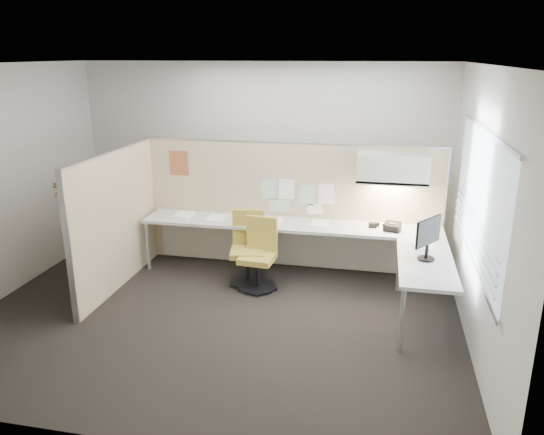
% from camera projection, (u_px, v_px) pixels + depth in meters
% --- Properties ---
extents(floor, '(5.50, 4.50, 0.01)m').
position_uv_depth(floor, '(220.00, 312.00, 6.24)').
color(floor, black).
rests_on(floor, ground).
extents(ceiling, '(5.50, 4.50, 0.01)m').
position_uv_depth(ceiling, '(212.00, 64.00, 5.40)').
color(ceiling, white).
rests_on(ceiling, wall_back).
extents(wall_back, '(5.50, 0.02, 2.80)m').
position_uv_depth(wall_back, '(262.00, 158.00, 7.92)').
color(wall_back, beige).
rests_on(wall_back, ground).
extents(wall_front, '(5.50, 0.02, 2.80)m').
position_uv_depth(wall_front, '(119.00, 278.00, 3.72)').
color(wall_front, beige).
rests_on(wall_front, ground).
extents(wall_right, '(0.02, 4.50, 2.80)m').
position_uv_depth(wall_right, '(480.00, 211.00, 5.28)').
color(wall_right, beige).
rests_on(wall_right, ground).
extents(window_pane, '(0.01, 2.80, 1.30)m').
position_uv_depth(window_pane, '(479.00, 197.00, 5.24)').
color(window_pane, '#ABB9C6').
rests_on(window_pane, wall_right).
extents(partition_back, '(4.10, 0.06, 1.75)m').
position_uv_depth(partition_back, '(290.00, 206.00, 7.37)').
color(partition_back, '#C9B68B').
rests_on(partition_back, floor).
extents(partition_left, '(0.06, 2.20, 1.75)m').
position_uv_depth(partition_left, '(117.00, 220.00, 6.74)').
color(partition_left, '#C9B68B').
rests_on(partition_left, floor).
extents(desk, '(4.00, 2.07, 0.73)m').
position_uv_depth(desk, '(312.00, 237.00, 6.93)').
color(desk, beige).
rests_on(desk, floor).
extents(overhead_bin, '(0.90, 0.36, 0.38)m').
position_uv_depth(overhead_bin, '(393.00, 168.00, 6.72)').
color(overhead_bin, beige).
rests_on(overhead_bin, partition_back).
extents(task_light_strip, '(0.60, 0.06, 0.02)m').
position_uv_depth(task_light_strip, '(392.00, 184.00, 6.78)').
color(task_light_strip, '#FFEABF').
rests_on(task_light_strip, overhead_bin).
extents(pinned_papers, '(1.01, 0.00, 0.47)m').
position_uv_depth(pinned_papers, '(296.00, 196.00, 7.27)').
color(pinned_papers, '#8CBF8C').
rests_on(pinned_papers, partition_back).
extents(poster, '(0.28, 0.00, 0.35)m').
position_uv_depth(poster, '(179.00, 163.00, 7.49)').
color(poster, orange).
rests_on(poster, partition_back).
extents(chair_left, '(0.48, 0.48, 0.90)m').
position_uv_depth(chair_left, '(259.00, 256.00, 6.77)').
color(chair_left, black).
rests_on(chair_left, floor).
extents(chair_right, '(0.51, 0.53, 0.94)m').
position_uv_depth(chair_right, '(248.00, 250.00, 6.94)').
color(chair_right, black).
rests_on(chair_right, floor).
extents(monitor, '(0.28, 0.39, 0.47)m').
position_uv_depth(monitor, '(428.00, 236.00, 5.76)').
color(monitor, black).
rests_on(monitor, desk).
extents(phone, '(0.25, 0.23, 0.12)m').
position_uv_depth(phone, '(392.00, 227.00, 6.78)').
color(phone, black).
rests_on(phone, desk).
extents(stapler, '(0.14, 0.05, 0.05)m').
position_uv_depth(stapler, '(374.00, 224.00, 6.96)').
color(stapler, black).
rests_on(stapler, desk).
extents(tape_dispenser, '(0.11, 0.07, 0.06)m').
position_uv_depth(tape_dispenser, '(373.00, 226.00, 6.90)').
color(tape_dispenser, black).
rests_on(tape_dispenser, desk).
extents(coat_hook, '(0.18, 0.41, 1.25)m').
position_uv_depth(coat_hook, '(65.00, 196.00, 5.74)').
color(coat_hook, silver).
rests_on(coat_hook, partition_left).
extents(paper_stack_0, '(0.23, 0.30, 0.03)m').
position_uv_depth(paper_stack_0, '(184.00, 215.00, 7.39)').
color(paper_stack_0, white).
rests_on(paper_stack_0, desk).
extents(paper_stack_1, '(0.24, 0.30, 0.02)m').
position_uv_depth(paper_stack_1, '(216.00, 218.00, 7.27)').
color(paper_stack_1, white).
rests_on(paper_stack_1, desk).
extents(paper_stack_2, '(0.24, 0.30, 0.05)m').
position_uv_depth(paper_stack_2, '(272.00, 222.00, 7.07)').
color(paper_stack_2, white).
rests_on(paper_stack_2, desk).
extents(paper_stack_3, '(0.24, 0.31, 0.01)m').
position_uv_depth(paper_stack_3, '(320.00, 223.00, 7.07)').
color(paper_stack_3, white).
rests_on(paper_stack_3, desk).
extents(paper_stack_4, '(0.24, 0.31, 0.02)m').
position_uv_depth(paper_stack_4, '(423.00, 246.00, 6.23)').
color(paper_stack_4, white).
rests_on(paper_stack_4, desk).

